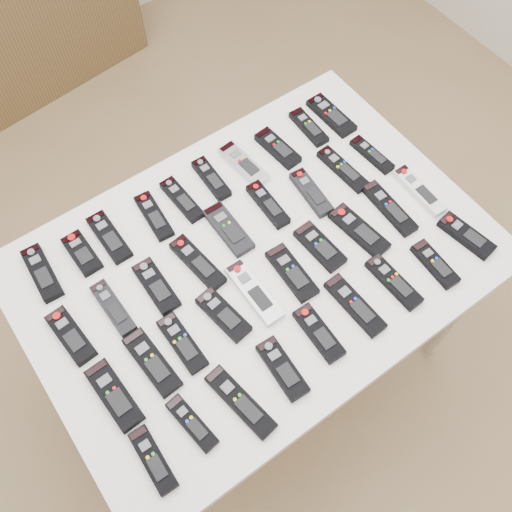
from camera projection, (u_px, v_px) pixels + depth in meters
ground at (251, 340)px, 2.27m from camera, size 4.00×4.00×0.00m
table at (256, 269)px, 1.60m from camera, size 1.25×0.88×0.78m
remote_0 at (42, 273)px, 1.52m from camera, size 0.06×0.18×0.02m
remote_1 at (82, 253)px, 1.55m from camera, size 0.06×0.14×0.02m
remote_2 at (109, 237)px, 1.58m from camera, size 0.06×0.17×0.02m
remote_3 at (154, 216)px, 1.61m from camera, size 0.06×0.17×0.02m
remote_4 at (182, 200)px, 1.64m from camera, size 0.05×0.17×0.02m
remote_5 at (211, 179)px, 1.67m from camera, size 0.05×0.16×0.02m
remote_6 at (244, 164)px, 1.70m from camera, size 0.07×0.18×0.02m
remote_7 at (278, 148)px, 1.73m from camera, size 0.07×0.16×0.02m
remote_8 at (309, 127)px, 1.77m from camera, size 0.05×0.15×0.02m
remote_9 at (331, 115)px, 1.79m from camera, size 0.07×0.18×0.02m
remote_10 at (71, 336)px, 1.43m from camera, size 0.07×0.17×0.02m
remote_11 at (113, 308)px, 1.47m from camera, size 0.05×0.17×0.02m
remote_12 at (156, 286)px, 1.50m from camera, size 0.06×0.17×0.02m
remote_13 at (198, 263)px, 1.54m from camera, size 0.07×0.19×0.02m
remote_14 at (228, 229)px, 1.59m from camera, size 0.06×0.18×0.02m
remote_15 at (268, 204)px, 1.63m from camera, size 0.05×0.17×0.02m
remote_16 at (311, 193)px, 1.65m from camera, size 0.06×0.17×0.02m
remote_17 at (343, 169)px, 1.69m from camera, size 0.06×0.19×0.02m
remote_18 at (372, 155)px, 1.72m from camera, size 0.05×0.16×0.02m
remote_19 at (114, 395)px, 1.36m from camera, size 0.07×0.18×0.02m
remote_20 at (152, 362)px, 1.40m from camera, size 0.07×0.19×0.02m
remote_21 at (182, 343)px, 1.43m from camera, size 0.05×0.17×0.02m
remote_22 at (223, 315)px, 1.46m from camera, size 0.08×0.17×0.02m
remote_23 at (254, 292)px, 1.50m from camera, size 0.06×0.20×0.02m
remote_24 at (292, 273)px, 1.52m from camera, size 0.07×0.18×0.02m
remote_25 at (320, 247)px, 1.56m from camera, size 0.07×0.16×0.02m
remote_26 at (359, 231)px, 1.59m from camera, size 0.08×0.19×0.02m
remote_27 at (389, 208)px, 1.62m from camera, size 0.06×0.20×0.02m
remote_28 at (419, 191)px, 1.65m from camera, size 0.05×0.19×0.02m
remote_29 at (153, 460)px, 1.29m from camera, size 0.05×0.16×0.02m
remote_30 at (192, 423)px, 1.33m from camera, size 0.06×0.15×0.02m
remote_31 at (240, 402)px, 1.36m from camera, size 0.08×0.21×0.02m
remote_32 at (282, 369)px, 1.39m from camera, size 0.06×0.17×0.02m
remote_33 at (319, 333)px, 1.44m from camera, size 0.06×0.16×0.02m
remote_34 at (355, 305)px, 1.48m from camera, size 0.06×0.19×0.02m
remote_35 at (394, 282)px, 1.51m from camera, size 0.05×0.18×0.02m
remote_36 at (435, 264)px, 1.53m from camera, size 0.05×0.15×0.02m
remote_37 at (466, 235)px, 1.58m from camera, size 0.08×0.17×0.02m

